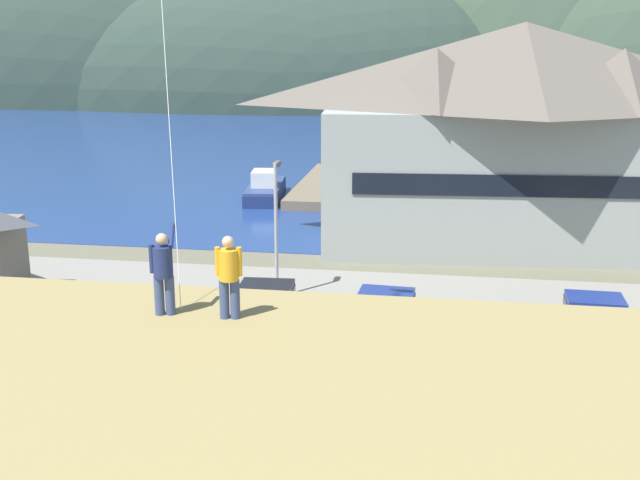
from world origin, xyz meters
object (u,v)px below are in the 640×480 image
object	(u,v)px
parked_car_corner_spot	(383,313)
parked_car_back_row_left	(23,354)
parked_car_front_row_red	(264,304)
person_companion	(229,275)
harbor_lodge	(520,129)
moored_boat_outer_mooring	(372,173)
parking_light_pole	(276,220)
parked_car_mid_row_center	(492,372)
moored_boat_wharfside	(265,189)
person_kite_flyer	(163,271)
wharf_dock	(322,185)
parked_car_mid_row_near	(198,366)
parked_car_lone_by_shed	(596,318)

from	to	relation	value
parked_car_corner_spot	parked_car_back_row_left	xyz separation A→B (m)	(-11.76, -5.94, 0.00)
parked_car_front_row_red	parked_car_back_row_left	distance (m)	9.33
parked_car_back_row_left	person_companion	distance (m)	13.80
harbor_lodge	parked_car_corner_spot	size ratio (longest dim) A/B	5.38
moored_boat_outer_mooring	parking_light_pole	distance (m)	29.88
harbor_lodge	parked_car_mid_row_center	size ratio (longest dim) A/B	5.36
parked_car_corner_spot	parked_car_front_row_red	size ratio (longest dim) A/B	1.00
moored_boat_wharfside	person_kite_flyer	bearing A→B (deg)	-80.05
harbor_lodge	moored_boat_outer_mooring	size ratio (longest dim) A/B	3.23
wharf_dock	parked_car_mid_row_near	bearing A→B (deg)	-87.78
parked_car_mid_row_center	person_companion	xyz separation A→B (m)	(-6.05, -9.00, 5.77)
parked_car_lone_by_shed	parking_light_pole	distance (m)	13.80
wharf_dock	parked_car_back_row_left	distance (m)	35.96
parked_car_lone_by_shed	parked_car_back_row_left	size ratio (longest dim) A/B	1.01
parked_car_mid_row_center	parked_car_front_row_red	xyz separation A→B (m)	(-8.68, 5.29, 0.00)
moored_boat_outer_mooring	parked_car_mid_row_center	bearing A→B (deg)	-79.21
parked_car_corner_spot	harbor_lodge	bearing A→B (deg)	68.21
moored_boat_wharfside	person_companion	bearing A→B (deg)	-78.11
parking_light_pole	wharf_dock	bearing A→B (deg)	94.25
wharf_dock	parked_car_back_row_left	world-z (taller)	parked_car_back_row_left
parked_car_front_row_red	person_companion	size ratio (longest dim) A/B	2.47
wharf_dock	person_companion	world-z (taller)	person_companion
moored_boat_outer_mooring	person_companion	bearing A→B (deg)	-88.41
moored_boat_wharfside	parked_car_mid_row_center	bearing A→B (deg)	-64.79
parked_car_corner_spot	person_companion	distance (m)	15.31
parked_car_mid_row_center	parked_car_mid_row_near	world-z (taller)	same
parked_car_mid_row_center	parked_car_corner_spot	world-z (taller)	same
parked_car_lone_by_shed	parked_car_mid_row_center	distance (m)	7.01
parked_car_back_row_left	person_companion	world-z (taller)	person_companion
moored_boat_outer_mooring	person_companion	size ratio (longest dim) A/B	4.13
parked_car_mid_row_center	parking_light_pole	world-z (taller)	parking_light_pole
parked_car_mid_row_center	person_kite_flyer	distance (m)	13.02
parked_car_corner_spot	person_kite_flyer	size ratio (longest dim) A/B	2.32
parked_car_lone_by_shed	parked_car_front_row_red	xyz separation A→B (m)	(-12.88, -0.33, 0.00)
moored_boat_wharfside	parked_car_mid_row_near	xyz separation A→B (m)	(4.91, -31.52, 0.34)
wharf_dock	parked_car_mid_row_near	distance (m)	35.74
moored_boat_outer_mooring	parked_car_mid_row_near	bearing A→B (deg)	-93.02
moored_boat_outer_mooring	person_companion	distance (m)	48.09
moored_boat_wharfside	person_companion	world-z (taller)	person_companion
parked_car_back_row_left	person_companion	size ratio (longest dim) A/B	2.42
moored_boat_wharfside	parking_light_pole	bearing A→B (deg)	-75.83
parked_car_corner_spot	parked_car_back_row_left	size ratio (longest dim) A/B	1.02
parked_car_mid_row_near	parked_car_front_row_red	xyz separation A→B (m)	(0.78, 6.28, 0.00)
person_companion	wharf_dock	bearing A→B (deg)	96.26
person_kite_flyer	moored_boat_wharfside	bearing A→B (deg)	99.95
parked_car_mid_row_center	parked_car_front_row_red	world-z (taller)	same
moored_boat_wharfside	parked_car_corner_spot	xyz separation A→B (m)	(10.49, -25.50, 0.34)
parked_car_mid_row_center	parked_car_front_row_red	bearing A→B (deg)	148.65
person_kite_flyer	parking_light_pole	bearing A→B (deg)	94.74
wharf_dock	parked_car_mid_row_center	xyz separation A→B (m)	(10.85, -34.71, 0.71)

